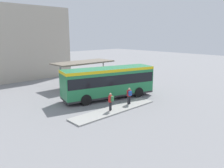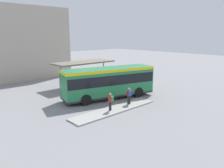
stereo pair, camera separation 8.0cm
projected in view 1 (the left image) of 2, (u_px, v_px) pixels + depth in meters
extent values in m
plane|color=gray|center=(109.00, 98.00, 24.04)|extent=(120.00, 120.00, 0.00)
cube|color=#9E9E99|center=(115.00, 110.00, 20.15)|extent=(9.18, 1.80, 0.12)
cube|color=#237A47|center=(109.00, 82.00, 23.63)|extent=(10.38, 5.04, 3.00)
cube|color=yellow|center=(109.00, 69.00, 23.33)|extent=(10.41, 5.07, 0.30)
cube|color=black|center=(109.00, 78.00, 23.55)|extent=(10.20, 5.02, 1.05)
cube|color=black|center=(146.00, 74.00, 25.84)|extent=(0.68, 2.29, 1.15)
cube|color=#28282B|center=(109.00, 94.00, 23.94)|extent=(10.40, 5.06, 0.20)
cylinder|color=black|center=(127.00, 88.00, 26.40)|extent=(1.13, 0.55, 1.10)
cylinder|color=black|center=(139.00, 92.00, 24.28)|extent=(1.13, 0.55, 1.10)
cylinder|color=black|center=(78.00, 94.00, 23.55)|extent=(1.13, 0.55, 1.10)
cylinder|color=black|center=(86.00, 100.00, 21.43)|extent=(1.13, 0.55, 1.10)
cylinder|color=#232328|center=(128.00, 100.00, 21.49)|extent=(0.15, 0.15, 0.80)
cylinder|color=#232328|center=(130.00, 100.00, 21.57)|extent=(0.15, 0.15, 0.80)
cube|color=#B21E1E|center=(129.00, 93.00, 21.37)|extent=(0.45, 0.33, 0.60)
cube|color=#234CA3|center=(130.00, 93.00, 21.19)|extent=(0.34, 0.28, 0.46)
sphere|color=tan|center=(129.00, 89.00, 21.28)|extent=(0.22, 0.22, 0.22)
cylinder|color=#232328|center=(110.00, 106.00, 19.61)|extent=(0.15, 0.15, 0.80)
cylinder|color=#232328|center=(111.00, 106.00, 19.76)|extent=(0.15, 0.15, 0.80)
cube|color=#B21E1E|center=(110.00, 99.00, 19.53)|extent=(0.45, 0.35, 0.60)
cube|color=#337542|center=(112.00, 99.00, 19.44)|extent=(0.35, 0.29, 0.46)
sphere|color=tan|center=(110.00, 94.00, 19.43)|extent=(0.22, 0.22, 0.22)
torus|color=black|center=(142.00, 79.00, 32.41)|extent=(0.05, 0.71, 0.71)
torus|color=black|center=(147.00, 80.00, 31.72)|extent=(0.05, 0.71, 0.71)
cylinder|color=#2847AD|center=(145.00, 78.00, 32.01)|extent=(0.04, 0.75, 0.04)
cylinder|color=#2847AD|center=(146.00, 79.00, 31.90)|extent=(0.04, 0.04, 0.35)
cube|color=black|center=(146.00, 77.00, 31.86)|extent=(0.07, 0.18, 0.04)
cylinder|color=#2847AD|center=(143.00, 77.00, 32.27)|extent=(0.48, 0.04, 0.03)
torus|color=black|center=(144.00, 79.00, 32.40)|extent=(0.13, 0.74, 0.74)
torus|color=black|center=(138.00, 78.00, 33.04)|extent=(0.13, 0.74, 0.74)
cylinder|color=red|center=(141.00, 77.00, 32.66)|extent=(0.12, 0.78, 0.04)
cylinder|color=red|center=(140.00, 77.00, 32.79)|extent=(0.04, 0.04, 0.36)
cube|color=black|center=(140.00, 76.00, 32.75)|extent=(0.09, 0.19, 0.04)
cylinder|color=red|center=(143.00, 77.00, 32.39)|extent=(0.48, 0.09, 0.03)
torus|color=black|center=(134.00, 78.00, 33.53)|extent=(0.16, 0.69, 0.69)
torus|color=black|center=(139.00, 78.00, 32.97)|extent=(0.16, 0.69, 0.69)
cylinder|color=orange|center=(136.00, 77.00, 33.20)|extent=(0.15, 0.73, 0.04)
cylinder|color=orange|center=(137.00, 77.00, 33.11)|extent=(0.04, 0.04, 0.34)
cube|color=black|center=(137.00, 76.00, 33.08)|extent=(0.10, 0.19, 0.04)
cylinder|color=orange|center=(134.00, 76.00, 33.41)|extent=(0.48, 0.11, 0.03)
torus|color=black|center=(135.00, 78.00, 33.46)|extent=(0.09, 0.74, 0.74)
torus|color=black|center=(130.00, 77.00, 34.22)|extent=(0.09, 0.74, 0.74)
cylinder|color=black|center=(133.00, 76.00, 33.79)|extent=(0.08, 0.79, 0.04)
cylinder|color=black|center=(132.00, 76.00, 33.94)|extent=(0.04, 0.04, 0.37)
cube|color=black|center=(132.00, 75.00, 33.90)|extent=(0.08, 0.18, 0.04)
cylinder|color=black|center=(134.00, 75.00, 33.47)|extent=(0.48, 0.06, 0.03)
cube|color=#706656|center=(83.00, 62.00, 29.20)|extent=(8.22, 3.40, 0.18)
cylinder|color=gray|center=(61.00, 78.00, 27.25)|extent=(0.16, 0.16, 3.10)
cylinder|color=gray|center=(103.00, 71.00, 31.87)|extent=(0.16, 0.16, 3.10)
cylinder|color=slate|center=(84.00, 89.00, 26.93)|extent=(0.78, 0.78, 0.59)
sphere|color=#286B2D|center=(83.00, 84.00, 26.79)|extent=(0.90, 0.90, 0.90)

